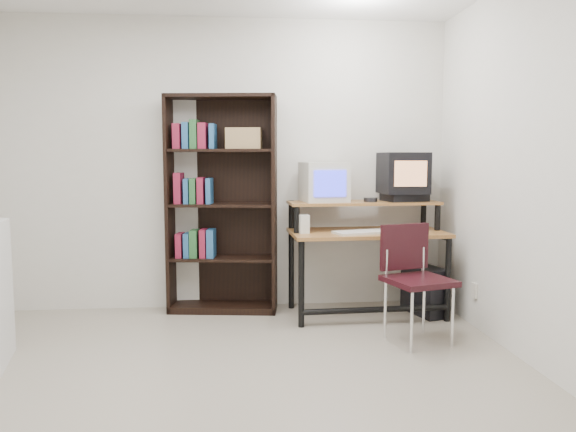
{
  "coord_description": "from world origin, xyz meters",
  "views": [
    {
      "loc": [
        0.07,
        -3.12,
        1.37
      ],
      "look_at": [
        0.47,
        1.1,
        0.92
      ],
      "focal_mm": 35.0,
      "sensor_mm": 36.0,
      "label": 1
    }
  ],
  "objects": [
    {
      "name": "right_wall",
      "position": [
        2.0,
        0.0,
        1.3
      ],
      "size": [
        0.01,
        4.0,
        2.6
      ],
      "primitive_type": "cube",
      "color": "silver",
      "rests_on": "floor"
    },
    {
      "name": "school_chair",
      "position": [
        1.39,
        0.89,
        0.53
      ],
      "size": [
        0.54,
        0.54,
        0.86
      ],
      "rotation": [
        0.0,
        0.0,
        0.29
      ],
      "color": "black",
      "rests_on": "floor"
    },
    {
      "name": "mousepad",
      "position": [
        1.53,
        1.52,
        0.72
      ],
      "size": [
        0.23,
        0.19,
        0.01
      ],
      "primitive_type": "cube",
      "rotation": [
        0.0,
        0.0,
        0.04
      ],
      "color": "black",
      "rests_on": "computer_desk"
    },
    {
      "name": "front_wall",
      "position": [
        0.0,
        -2.0,
        1.3
      ],
      "size": [
        4.0,
        0.01,
        2.6
      ],
      "primitive_type": "cube",
      "color": "silver",
      "rests_on": "floor"
    },
    {
      "name": "vcr",
      "position": [
        1.57,
        1.72,
        1.01
      ],
      "size": [
        0.41,
        0.34,
        0.08
      ],
      "primitive_type": "cube",
      "rotation": [
        0.0,
        0.0,
        0.24
      ],
      "color": "black",
      "rests_on": "computer_desk"
    },
    {
      "name": "crt_tv",
      "position": [
        1.55,
        1.72,
        1.23
      ],
      "size": [
        0.4,
        0.4,
        0.36
      ],
      "rotation": [
        0.0,
        0.0,
        0.05
      ],
      "color": "black",
      "rests_on": "vcr"
    },
    {
      "name": "crt_monitor",
      "position": [
        0.85,
        1.76,
        1.15
      ],
      "size": [
        0.42,
        0.42,
        0.36
      ],
      "rotation": [
        0.0,
        0.0,
        0.13
      ],
      "color": "beige",
      "rests_on": "computer_desk"
    },
    {
      "name": "floor",
      "position": [
        0.0,
        0.0,
        -0.01
      ],
      "size": [
        4.0,
        4.0,
        0.01
      ],
      "primitive_type": "cube",
      "color": "#A49A88",
      "rests_on": "ground"
    },
    {
      "name": "back_wall",
      "position": [
        0.0,
        2.0,
        1.3
      ],
      "size": [
        4.0,
        0.01,
        2.6
      ],
      "primitive_type": "cube",
      "color": "silver",
      "rests_on": "floor"
    },
    {
      "name": "keyboard",
      "position": [
        1.13,
        1.45,
        0.74
      ],
      "size": [
        0.51,
        0.33,
        0.03
      ],
      "primitive_type": "cube",
      "rotation": [
        0.0,
        0.0,
        0.28
      ],
      "color": "beige",
      "rests_on": "computer_desk"
    },
    {
      "name": "cd_spindle",
      "position": [
        1.25,
        1.66,
        0.99
      ],
      "size": [
        0.14,
        0.14,
        0.05
      ],
      "primitive_type": "cylinder",
      "rotation": [
        0.0,
        0.0,
        0.17
      ],
      "color": "#26262B",
      "rests_on": "computer_desk"
    },
    {
      "name": "desk_speaker",
      "position": [
        0.65,
        1.5,
        0.8
      ],
      "size": [
        0.09,
        0.09,
        0.17
      ],
      "primitive_type": "cube",
      "rotation": [
        0.0,
        0.0,
        0.14
      ],
      "color": "beige",
      "rests_on": "computer_desk"
    },
    {
      "name": "mouse",
      "position": [
        1.54,
        1.52,
        0.74
      ],
      "size": [
        0.1,
        0.06,
        0.03
      ],
      "primitive_type": "cube",
      "rotation": [
        0.0,
        0.0,
        0.01
      ],
      "color": "white",
      "rests_on": "mousepad"
    },
    {
      "name": "computer_desk",
      "position": [
        1.2,
        1.61,
        0.7
      ],
      "size": [
        1.34,
        0.71,
        0.98
      ],
      "rotation": [
        0.0,
        0.0,
        0.04
      ],
      "color": "#9B6733",
      "rests_on": "floor"
    },
    {
      "name": "wall_outlet",
      "position": [
        1.99,
        1.15,
        0.3
      ],
      "size": [
        0.02,
        0.08,
        0.12
      ],
      "primitive_type": "cube",
      "color": "beige",
      "rests_on": "right_wall"
    },
    {
      "name": "bookshelf",
      "position": [
        -0.04,
        1.86,
        0.97
      ],
      "size": [
        0.99,
        0.44,
        1.9
      ],
      "rotation": [
        0.0,
        0.0,
        -0.13
      ],
      "color": "black",
      "rests_on": "floor"
    },
    {
      "name": "pc_tower",
      "position": [
        1.72,
        1.56,
        0.21
      ],
      "size": [
        0.32,
        0.49,
        0.42
      ],
      "primitive_type": "cube",
      "rotation": [
        0.0,
        0.0,
        0.28
      ],
      "color": "black",
      "rests_on": "floor"
    }
  ]
}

